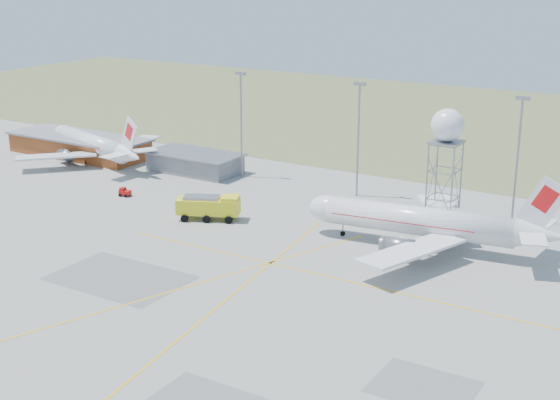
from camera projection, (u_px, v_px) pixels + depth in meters
The scene contains 12 objects.
ground at pixel (164, 364), 81.77m from camera, with size 400.00×400.00×0.00m, color #9E9E98.
grass_strip at pixel (523, 129), 195.77m from camera, with size 400.00×120.00×0.03m, color #525E34.
building_orange at pixel (79, 145), 169.17m from camera, with size 33.00×12.00×4.30m.
building_grey at pixel (195, 162), 155.84m from camera, with size 19.00×10.00×3.90m.
mast_a at pixel (241, 116), 149.49m from camera, with size 2.20×0.50×20.50m.
mast_b at pixel (358, 130), 136.98m from camera, with size 2.20×0.50×20.50m.
mast_c at pixel (518, 149), 122.96m from camera, with size 2.20×0.50×20.50m.
airliner_main at pixel (423, 222), 113.97m from camera, with size 37.75×36.45×12.85m.
airliner_far at pixel (94, 145), 163.57m from camera, with size 34.12×32.26×11.84m.
radar_tower at pixel (445, 160), 122.43m from camera, with size 5.18×5.18×18.76m.
fire_truck at pixel (210, 208), 127.00m from camera, with size 10.66×7.42×4.07m.
baggage_tug at pixel (125, 193), 140.11m from camera, with size 2.13×1.80×1.54m.
Camera 1 is at (48.71, -55.86, 40.51)m, focal length 50.00 mm.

